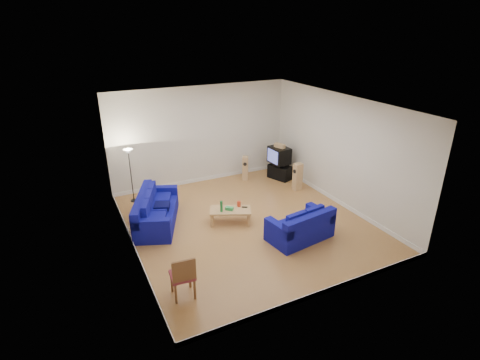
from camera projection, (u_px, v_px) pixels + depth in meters
name	position (u px, v px, depth m)	size (l,w,h in m)	color
room	(247.00, 169.00, 9.51)	(6.01, 6.51, 3.21)	brown
sofa_three_seat	(155.00, 213.00, 9.95)	(1.68, 2.36, 0.84)	#00006D
sofa_loveseat	(301.00, 228.00, 9.24)	(1.69, 1.09, 0.79)	#00006D
coffee_table	(230.00, 211.00, 9.99)	(1.21, 0.95, 0.39)	tan
bottle	(221.00, 206.00, 9.80)	(0.07, 0.07, 0.30)	#197233
tissue_box	(229.00, 209.00, 9.92)	(0.21, 0.11, 0.08)	green
red_canister	(239.00, 204.00, 10.11)	(0.10, 0.10, 0.14)	red
remote	(245.00, 207.00, 10.07)	(0.15, 0.05, 0.02)	black
tv_stand	(280.00, 172.00, 12.88)	(0.78, 0.43, 0.48)	black
av_receiver	(279.00, 164.00, 12.78)	(0.40, 0.33, 0.09)	black
television	(279.00, 155.00, 12.64)	(0.59, 0.75, 0.55)	black
centre_speaker	(280.00, 146.00, 12.49)	(0.38, 0.15, 0.13)	tan
speaker_left	(245.00, 168.00, 12.72)	(0.29, 0.31, 0.82)	tan
speaker_right	(298.00, 177.00, 11.93)	(0.29, 0.23, 0.89)	tan
floor_lamp	(129.00, 159.00, 10.81)	(0.28, 0.28, 1.64)	black
dining_chair	(183.00, 275.00, 7.17)	(0.49, 0.49, 0.95)	brown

